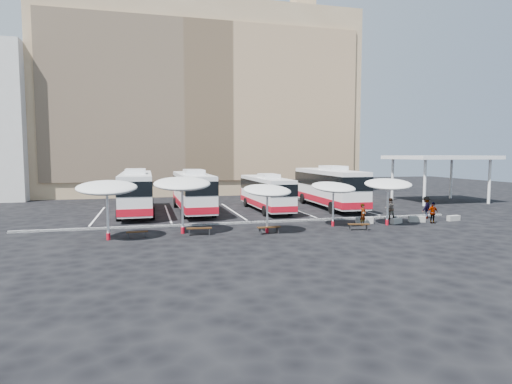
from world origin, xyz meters
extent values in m
plane|color=black|center=(0.00, 0.00, 0.00)|extent=(120.00, 120.00, 0.00)
cube|color=tan|center=(0.00, 32.00, 12.50)|extent=(42.00, 18.00, 25.00)
cube|color=tan|center=(0.00, 22.90, 12.00)|extent=(40.00, 0.30, 20.00)
cube|color=tan|center=(5.00, 30.00, 27.00)|extent=(3.00, 3.00, 4.00)
cube|color=tan|center=(15.00, 30.00, 27.00)|extent=(3.00, 3.00, 4.00)
cube|color=white|center=(24.00, 10.00, 5.00)|extent=(10.00, 8.00, 0.40)
cylinder|color=white|center=(20.00, 7.00, 2.40)|extent=(0.30, 0.30, 4.80)
cylinder|color=white|center=(28.00, 7.00, 2.40)|extent=(0.30, 0.30, 4.80)
cylinder|color=white|center=(20.00, 13.00, 2.40)|extent=(0.30, 0.30, 4.80)
cylinder|color=white|center=(28.00, 13.00, 2.40)|extent=(0.30, 0.30, 4.80)
cube|color=black|center=(0.00, 0.50, 0.07)|extent=(34.00, 0.25, 0.15)
cube|color=white|center=(-12.00, 8.00, 0.01)|extent=(0.15, 12.00, 0.01)
cube|color=white|center=(-6.00, 8.00, 0.01)|extent=(0.15, 12.00, 0.01)
cube|color=white|center=(0.00, 8.00, 0.01)|extent=(0.15, 12.00, 0.01)
cube|color=white|center=(6.00, 8.00, 0.01)|extent=(0.15, 12.00, 0.01)
cube|color=white|center=(12.00, 8.00, 0.01)|extent=(0.15, 12.00, 0.01)
cube|color=white|center=(-8.72, 8.45, 2.06)|extent=(2.64, 12.67, 3.17)
cube|color=black|center=(-8.72, 8.45, 2.69)|extent=(2.71, 12.73, 1.16)
cube|color=#B60D1D|center=(-8.72, 8.45, 0.90)|extent=(2.71, 12.73, 0.58)
cube|color=#B60D1D|center=(-8.72, 14.78, 1.27)|extent=(2.70, 0.21, 1.48)
cube|color=white|center=(-8.72, 7.39, 3.85)|extent=(1.69, 3.17, 0.42)
cylinder|color=black|center=(-10.04, 12.14, 0.53)|extent=(0.37, 1.06, 1.06)
cylinder|color=black|center=(-7.40, 12.14, 0.53)|extent=(0.37, 1.06, 1.06)
cylinder|color=black|center=(-10.04, 4.22, 0.53)|extent=(0.37, 1.06, 1.06)
cylinder|color=black|center=(-7.40, 4.22, 0.53)|extent=(0.37, 1.06, 1.06)
cube|color=white|center=(-3.70, 8.28, 2.01)|extent=(2.78, 12.41, 3.09)
cube|color=black|center=(-3.70, 8.28, 2.63)|extent=(2.84, 12.47, 1.13)
cube|color=#B60D1D|center=(-3.70, 8.28, 0.88)|extent=(2.84, 12.47, 0.57)
cube|color=#B60D1D|center=(-3.80, 14.46, 1.24)|extent=(2.64, 0.25, 1.44)
cube|color=white|center=(-3.68, 7.25, 3.76)|extent=(1.70, 3.12, 0.41)
cylinder|color=black|center=(-5.05, 11.86, 0.52)|extent=(0.38, 1.04, 1.03)
cylinder|color=black|center=(-2.47, 11.91, 0.52)|extent=(0.38, 1.04, 1.03)
cylinder|color=black|center=(-4.92, 4.13, 0.52)|extent=(0.38, 1.04, 1.03)
cylinder|color=black|center=(-2.34, 4.18, 0.52)|extent=(0.38, 1.04, 1.03)
cube|color=white|center=(3.13, 7.58, 1.79)|extent=(2.42, 11.02, 2.75)
cube|color=black|center=(3.13, 7.58, 2.34)|extent=(2.48, 11.08, 1.01)
cube|color=#B60D1D|center=(3.13, 7.58, 0.78)|extent=(2.48, 11.08, 0.50)
cube|color=#B60D1D|center=(3.07, 13.08, 1.10)|extent=(2.35, 0.21, 1.28)
cube|color=white|center=(3.14, 6.66, 3.34)|extent=(1.50, 2.77, 0.37)
cylinder|color=black|center=(1.95, 10.77, 0.46)|extent=(0.33, 0.92, 0.92)
cylinder|color=black|center=(4.24, 10.80, 0.46)|extent=(0.33, 0.92, 0.92)
cylinder|color=black|center=(2.03, 3.90, 0.46)|extent=(0.33, 0.92, 0.92)
cylinder|color=black|center=(4.32, 3.93, 0.46)|extent=(0.33, 0.92, 0.92)
cube|color=white|center=(9.83, 8.23, 2.14)|extent=(3.22, 13.28, 3.30)
cube|color=black|center=(9.83, 8.23, 2.80)|extent=(3.29, 13.35, 1.21)
cube|color=#B60D1D|center=(9.83, 8.23, 0.93)|extent=(3.29, 13.35, 0.60)
cube|color=#B60D1D|center=(10.07, 14.82, 1.32)|extent=(2.82, 0.32, 1.54)
cube|color=white|center=(9.79, 7.13, 4.01)|extent=(1.88, 3.36, 0.44)
cylinder|color=black|center=(8.59, 12.12, 0.55)|extent=(0.42, 1.11, 1.10)
cylinder|color=black|center=(11.34, 12.02, 0.55)|extent=(0.42, 1.11, 1.10)
cylinder|color=black|center=(8.30, 3.88, 0.55)|extent=(0.42, 1.11, 1.10)
cylinder|color=black|center=(11.04, 3.78, 0.55)|extent=(0.42, 1.11, 1.10)
cylinder|color=white|center=(-10.17, -3.58, 1.61)|extent=(0.16, 0.16, 3.22)
cylinder|color=#B60D1D|center=(-10.17, -3.58, 0.21)|extent=(0.24, 0.24, 0.43)
ellipsoid|color=silver|center=(-10.17, -3.58, 3.28)|extent=(3.79, 3.83, 1.10)
cylinder|color=white|center=(-5.50, -2.54, 1.66)|extent=(0.16, 0.16, 3.32)
cylinder|color=#B60D1D|center=(-5.50, -2.54, 0.22)|extent=(0.25, 0.25, 0.44)
ellipsoid|color=silver|center=(-5.50, -2.54, 3.37)|extent=(3.86, 3.90, 1.14)
cylinder|color=white|center=(0.06, -3.73, 1.43)|extent=(0.15, 0.15, 2.86)
cylinder|color=#B60D1D|center=(0.06, -3.73, 0.19)|extent=(0.24, 0.24, 0.38)
ellipsoid|color=silver|center=(0.06, -3.73, 2.90)|extent=(3.74, 3.77, 0.98)
cylinder|color=white|center=(5.54, -2.29, 1.43)|extent=(0.16, 0.16, 2.86)
cylinder|color=#B60D1D|center=(5.54, -2.29, 0.19)|extent=(0.25, 0.25, 0.38)
ellipsoid|color=silver|center=(5.54, -2.29, 2.91)|extent=(3.80, 3.83, 0.98)
cylinder|color=white|center=(9.71, -2.85, 1.52)|extent=(0.18, 0.18, 3.05)
cylinder|color=#B60D1D|center=(9.71, -2.85, 0.20)|extent=(0.29, 0.29, 0.41)
ellipsoid|color=silver|center=(9.71, -2.85, 3.10)|extent=(4.46, 4.49, 1.04)
cube|color=black|center=(-8.45, -3.30, 0.38)|extent=(1.35, 0.43, 0.05)
cube|color=black|center=(-8.99, -3.33, 0.18)|extent=(0.07, 0.34, 0.36)
cube|color=black|center=(-7.92, -3.27, 0.18)|extent=(0.07, 0.34, 0.36)
cube|color=black|center=(-4.50, -3.41, 0.47)|extent=(1.67, 0.54, 0.07)
cube|color=black|center=(-5.16, -3.37, 0.22)|extent=(0.09, 0.42, 0.44)
cube|color=black|center=(-3.85, -3.45, 0.22)|extent=(0.09, 0.42, 0.44)
cube|color=black|center=(0.09, -4.07, 0.45)|extent=(1.62, 0.58, 0.06)
cube|color=black|center=(-0.54, -4.13, 0.21)|extent=(0.10, 0.41, 0.42)
cube|color=black|center=(0.72, -4.00, 0.21)|extent=(0.10, 0.41, 0.42)
cube|color=black|center=(6.59, -4.30, 0.43)|extent=(1.54, 0.72, 0.06)
cube|color=black|center=(6.01, -4.16, 0.20)|extent=(0.14, 0.38, 0.40)
cube|color=black|center=(7.17, -4.43, 0.20)|extent=(0.14, 0.38, 0.40)
cube|color=gray|center=(8.48, -1.66, 0.24)|extent=(1.37, 0.87, 0.49)
cube|color=gray|center=(10.81, -2.37, 0.20)|extent=(1.13, 0.75, 0.40)
cube|color=gray|center=(12.82, -2.08, 0.23)|extent=(1.31, 0.80, 0.47)
cube|color=gray|center=(16.07, -2.25, 0.21)|extent=(1.17, 0.56, 0.42)
imported|color=black|center=(7.87, -2.54, 0.82)|extent=(0.71, 0.65, 1.64)
imported|color=black|center=(11.57, -0.23, 0.87)|extent=(0.95, 0.80, 1.74)
imported|color=black|center=(13.57, -2.97, 0.82)|extent=(0.96, 0.41, 1.64)
imported|color=black|center=(14.57, -0.72, 0.93)|extent=(1.38, 1.24, 1.86)
camera|label=1|loc=(-7.75, -31.29, 5.30)|focal=30.00mm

